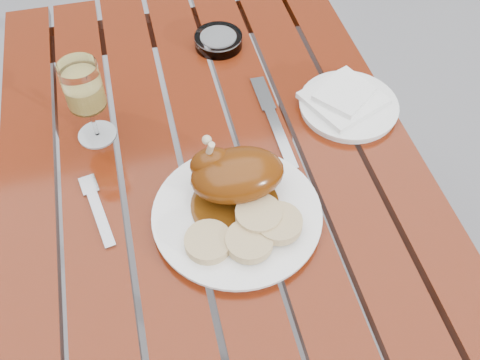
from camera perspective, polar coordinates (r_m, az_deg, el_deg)
The scene contains 11 objects.
ground at distance 1.68m, azimuth -1.93°, elevation -14.84°, with size 60.00×60.00×0.00m, color slate.
table at distance 1.34m, azimuth -2.36°, elevation -8.50°, with size 0.80×1.20×0.75m, color maroon.
dinner_plate at distance 0.94m, azimuth -0.32°, elevation -3.78°, with size 0.30×0.30×0.02m, color white.
roast_duck at distance 0.93m, azimuth -0.68°, elevation 0.55°, with size 0.17×0.16×0.12m.
bread_dumplings at distance 0.90m, azimuth 0.96°, elevation -5.35°, with size 0.20×0.12×0.03m.
wine_glass at distance 1.05m, azimuth -15.93°, elevation 7.92°, with size 0.08×0.08×0.18m, color #E5D068.
side_plate at distance 1.15m, azimuth 11.49°, elevation 7.74°, with size 0.21×0.21×0.02m, color white.
napkin at distance 1.14m, azimuth 10.95°, elevation 8.54°, with size 0.14×0.13×0.01m, color white.
ashtray at distance 1.28m, azimuth -2.32°, elevation 14.64°, with size 0.11×0.11×0.03m, color #B2B7BC.
fork at distance 0.99m, azimuth -14.82°, elevation -3.43°, with size 0.02×0.15×0.01m, color gray.
knife at distance 1.09m, azimuth 3.90°, elevation 5.62°, with size 0.02×0.23×0.01m, color gray.
Camera 1 is at (-0.10, -0.65, 1.54)m, focal length 40.00 mm.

